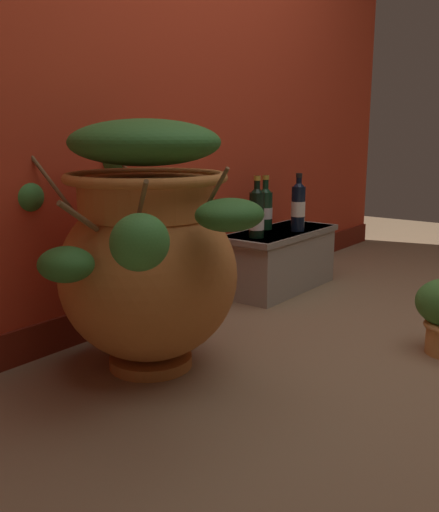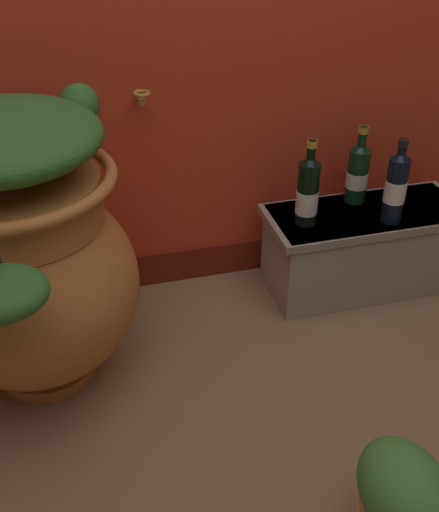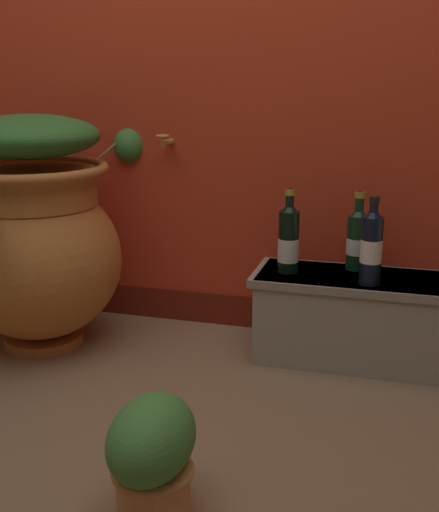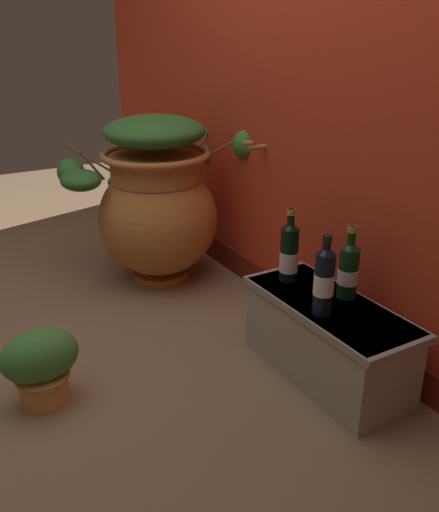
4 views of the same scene
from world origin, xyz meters
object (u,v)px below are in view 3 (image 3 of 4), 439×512
Objects in this scene: potted_shrub at (152,453)px; wine_bottle_middle at (371,245)px; wine_bottle_left at (289,238)px; wine_bottle_right at (358,237)px; terracotta_urn at (34,234)px.

wine_bottle_middle is at bearing 64.90° from potted_shrub.
wine_bottle_left is 1.06× the size of wine_bottle_right.
terracotta_urn is 1.21m from potted_shrub.
terracotta_urn reaches higher than wine_bottle_left.
wine_bottle_left is at bearing 81.92° from potted_shrub.
terracotta_urn is 3.28× the size of potted_shrub.
wine_bottle_left is (0.96, 0.17, 0.01)m from terracotta_urn.
terracotta_urn is at bearing -175.21° from wine_bottle_middle.
wine_bottle_middle reaches higher than wine_bottle_right.
terracotta_urn is 3.19× the size of wine_bottle_left.
wine_bottle_middle is 1.10m from potted_shrub.
terracotta_urn is at bearing -169.77° from wine_bottle_left.
wine_bottle_right is 1.23m from potted_shrub.
wine_bottle_middle is (0.30, -0.07, 0.01)m from wine_bottle_left.
terracotta_urn reaches higher than wine_bottle_right.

